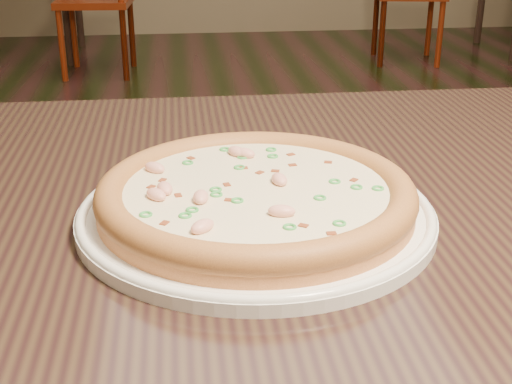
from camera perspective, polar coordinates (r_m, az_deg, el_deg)
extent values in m
cube|color=black|center=(0.76, 8.62, -1.61)|extent=(1.20, 0.80, 0.04)
cylinder|color=white|center=(0.68, 0.00, -1.86)|extent=(0.34, 0.34, 0.01)
torus|color=white|center=(0.68, 0.00, -1.40)|extent=(0.34, 0.34, 0.01)
cylinder|color=#D28150|center=(0.68, 0.00, -0.70)|extent=(0.30, 0.30, 0.02)
torus|color=#B37433|center=(0.67, 0.00, 0.00)|extent=(0.30, 0.30, 0.03)
cylinder|color=beige|center=(0.67, 0.00, 0.20)|extent=(0.25, 0.25, 0.00)
ellipsoid|color=#F2B29E|center=(0.75, -1.54, 3.24)|extent=(0.03, 0.03, 0.01)
ellipsoid|color=#F2B29E|center=(0.65, -7.99, -0.21)|extent=(0.03, 0.03, 0.01)
ellipsoid|color=#F2B29E|center=(0.71, -8.10, 1.93)|extent=(0.03, 0.03, 0.01)
ellipsoid|color=#F2B29E|center=(0.66, -7.32, 0.29)|extent=(0.02, 0.03, 0.01)
ellipsoid|color=#F2B29E|center=(0.61, 2.07, -1.54)|extent=(0.03, 0.02, 0.01)
ellipsoid|color=#F2B29E|center=(0.68, 1.88, 1.01)|extent=(0.02, 0.03, 0.01)
ellipsoid|color=#F2B29E|center=(0.59, -4.31, -2.76)|extent=(0.03, 0.03, 0.01)
ellipsoid|color=#F2B29E|center=(0.75, -0.92, 3.13)|extent=(0.03, 0.03, 0.01)
ellipsoid|color=#F2B29E|center=(0.64, -4.44, -0.40)|extent=(0.02, 0.03, 0.01)
cube|color=maroon|center=(0.60, -7.33, -2.55)|extent=(0.01, 0.01, 0.00)
cube|color=maroon|center=(0.75, -5.23, 2.66)|extent=(0.01, 0.01, 0.00)
cube|color=maroon|center=(0.69, 7.83, 0.89)|extent=(0.01, 0.01, 0.00)
cube|color=maroon|center=(0.69, -7.48, 0.88)|extent=(0.01, 0.01, 0.00)
cube|color=maroon|center=(0.72, -0.99, 1.88)|extent=(0.01, 0.01, 0.00)
cube|color=maroon|center=(0.73, 5.79, 2.32)|extent=(0.01, 0.01, 0.00)
cube|color=maroon|center=(0.72, 2.94, 2.11)|extent=(0.01, 0.01, 0.00)
cube|color=maroon|center=(0.58, 6.06, -3.39)|extent=(0.01, 0.01, 0.00)
cube|color=maroon|center=(0.66, -6.24, -0.33)|extent=(0.01, 0.01, 0.00)
cube|color=maroon|center=(0.60, 3.81, -2.77)|extent=(0.01, 0.01, 0.00)
cube|color=maroon|center=(0.75, 2.80, 2.95)|extent=(0.01, 0.01, 0.00)
cube|color=maroon|center=(0.68, -8.38, 0.34)|extent=(0.01, 0.01, 0.00)
cube|color=maroon|center=(0.64, -2.17, -0.71)|extent=(0.01, 0.01, 0.00)
cube|color=maroon|center=(0.70, 0.29, 1.50)|extent=(0.01, 0.01, 0.00)
cube|color=maroon|center=(0.68, -2.34, 0.53)|extent=(0.01, 0.01, 0.00)
cube|color=maroon|center=(0.71, 1.55, 1.63)|extent=(0.01, 0.01, 0.00)
torus|color=green|center=(0.62, -5.12, -1.44)|extent=(0.02, 0.02, 0.00)
torus|color=green|center=(0.60, 6.68, -2.51)|extent=(0.02, 0.02, 0.00)
torus|color=green|center=(0.64, -1.50, -0.70)|extent=(0.02, 0.02, 0.00)
torus|color=green|center=(0.68, 8.05, 0.38)|extent=(0.01, 0.01, 0.00)
torus|color=green|center=(0.65, -3.19, -0.21)|extent=(0.01, 0.01, 0.00)
torus|color=green|center=(0.61, -5.69, -1.90)|extent=(0.01, 0.01, 0.00)
torus|color=green|center=(0.66, -3.25, 0.18)|extent=(0.02, 0.02, 0.00)
torus|color=green|center=(0.73, -5.49, 2.34)|extent=(0.02, 0.02, 0.00)
torus|color=green|center=(0.68, 9.72, 0.28)|extent=(0.01, 0.01, 0.00)
torus|color=green|center=(0.62, -8.81, -1.80)|extent=(0.01, 0.01, 0.00)
torus|color=green|center=(0.74, -1.08, 2.82)|extent=(0.02, 0.02, 0.00)
torus|color=green|center=(0.77, -2.52, 3.42)|extent=(0.02, 0.02, 0.00)
torus|color=green|center=(0.77, 1.22, 3.40)|extent=(0.02, 0.02, 0.00)
torus|color=green|center=(0.69, 6.31, 0.83)|extent=(0.01, 0.01, 0.00)
torus|color=green|center=(0.75, 1.34, 2.87)|extent=(0.02, 0.02, 0.00)
torus|color=green|center=(0.72, -1.34, 1.97)|extent=(0.01, 0.01, 0.00)
torus|color=green|center=(0.65, 5.13, -0.47)|extent=(0.01, 0.01, 0.00)
torus|color=green|center=(0.59, 2.71, -2.82)|extent=(0.01, 0.01, 0.00)
cylinder|color=black|center=(4.74, -14.98, 13.99)|extent=(0.05, 0.05, 0.71)
cube|color=#5A200B|center=(4.46, -12.77, 14.64)|extent=(0.45, 0.45, 0.04)
cylinder|color=#5A200B|center=(4.70, -14.36, 12.12)|extent=(0.04, 0.04, 0.41)
cylinder|color=#5A200B|center=(4.36, -15.27, 11.20)|extent=(0.04, 0.04, 0.41)
cylinder|color=#5A200B|center=(4.64, -9.91, 12.36)|extent=(0.04, 0.04, 0.41)
cylinder|color=#5A200B|center=(4.29, -10.49, 11.45)|extent=(0.04, 0.04, 0.41)
cylinder|color=#5A200B|center=(4.69, 14.50, 12.09)|extent=(0.04, 0.04, 0.41)
cylinder|color=#5A200B|center=(5.04, 13.70, 12.88)|extent=(0.04, 0.04, 0.41)
cylinder|color=#5A200B|center=(4.63, 10.05, 12.32)|extent=(0.04, 0.04, 0.41)
cylinder|color=#5A200B|center=(4.98, 9.53, 13.10)|extent=(0.04, 0.04, 0.41)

